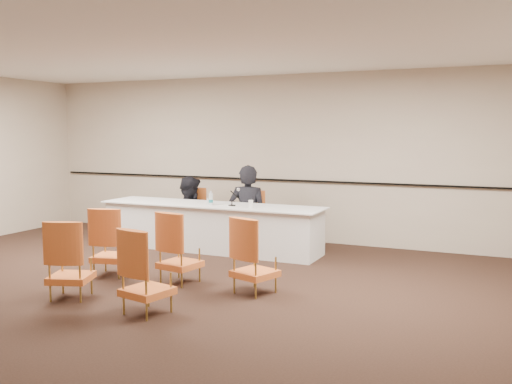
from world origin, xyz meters
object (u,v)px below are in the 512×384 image
at_px(aud_chair_front_left, 111,241).
at_px(panelist_second, 190,223).
at_px(aud_chair_front_mid, 180,247).
at_px(panelist_second_chair, 190,215).
at_px(panelist_main, 248,219).
at_px(microphone, 232,197).
at_px(aud_chair_back_left, 70,259).
at_px(drinking_glass, 209,201).
at_px(panelist_main_chair, 248,219).
at_px(coffee_cup, 251,204).
at_px(aud_chair_back_mid, 147,271).
at_px(panel_table, 211,227).
at_px(water_bottle, 211,198).
at_px(aud_chair_front_right, 255,255).

bearing_deg(aud_chair_front_left, panelist_second, 83.28).
bearing_deg(aud_chair_front_mid, panelist_second, 127.43).
bearing_deg(panelist_second_chair, panelist_main, 0.00).
height_order(panelist_second, microphone, panelist_second).
height_order(panelist_second_chair, aud_chair_back_left, same).
bearing_deg(aud_chair_front_left, panelist_second_chair, 83.28).
relative_size(drinking_glass, aud_chair_front_left, 0.11).
relative_size(panelist_main_chair, aud_chair_front_left, 1.00).
xyz_separation_m(drinking_glass, aud_chair_front_mid, (0.67, -1.99, -0.35)).
xyz_separation_m(drinking_glass, coffee_cup, (0.82, -0.11, 0.01)).
height_order(panelist_second, aud_chair_front_left, panelist_second).
bearing_deg(aud_chair_back_mid, panelist_second, 126.91).
bearing_deg(panelist_second_chair, coffee_cup, -24.76).
distance_m(panel_table, panelist_main_chair, 0.71).
bearing_deg(panelist_main_chair, water_bottle, -118.62).
relative_size(panelist_main, aud_chair_front_mid, 1.97).
bearing_deg(aud_chair_front_mid, panelist_main_chair, 104.17).
height_order(panelist_second_chair, aud_chair_front_left, same).
bearing_deg(aud_chair_back_left, coffee_cup, 51.72).
xyz_separation_m(microphone, aud_chair_back_left, (-0.61, -3.05, -0.44)).
relative_size(microphone, coffee_cup, 2.40).
xyz_separation_m(panelist_second, aud_chair_front_mid, (1.40, -2.60, 0.15)).
bearing_deg(aud_chair_back_left, drinking_glass, 66.88).
height_order(panelist_main, microphone, panelist_main).
relative_size(drinking_glass, aud_chair_front_right, 0.11).
bearing_deg(microphone, aud_chair_front_left, -98.46).
relative_size(coffee_cup, aud_chair_front_mid, 0.13).
bearing_deg(aud_chair_front_left, water_bottle, 62.46).
distance_m(drinking_glass, aud_chair_back_left, 3.13).
bearing_deg(aud_chair_front_mid, microphone, 105.22).
height_order(coffee_cup, aud_chair_front_right, aud_chair_front_right).
relative_size(aud_chair_front_left, aud_chair_front_mid, 1.00).
bearing_deg(aud_chair_back_left, aud_chair_front_right, 9.35).
distance_m(panelist_second_chair, aud_chair_front_mid, 2.95).
xyz_separation_m(panelist_main, aud_chair_front_left, (-0.85, -2.63, 0.00)).
bearing_deg(panelist_main_chair, drinking_glass, -125.63).
relative_size(panel_table, aud_chair_back_left, 4.06).
relative_size(panel_table, panelist_second, 2.27).
bearing_deg(aud_chair_front_left, aud_chair_back_left, -90.36).
bearing_deg(drinking_glass, panelist_main_chair, 54.43).
distance_m(panelist_main, panelist_main_chair, 0.00).
bearing_deg(aud_chair_front_mid, water_bottle, 116.19).
distance_m(panelist_second, aud_chair_back_left, 3.76).
distance_m(aud_chair_front_left, aud_chair_front_mid, 1.08).
distance_m(panelist_main_chair, coffee_cup, 0.89).
bearing_deg(coffee_cup, panelist_second, 155.31).
bearing_deg(aud_chair_back_mid, coffee_cup, 105.93).
bearing_deg(microphone, aud_chair_back_left, -86.01).
bearing_deg(panelist_main, panel_table, 42.73).
relative_size(panelist_second_chair, aud_chair_front_right, 1.00).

